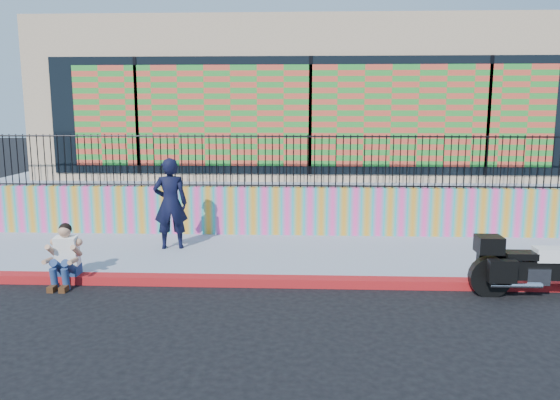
{
  "coord_description": "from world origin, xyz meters",
  "views": [
    {
      "loc": [
        -0.14,
        -9.08,
        3.07
      ],
      "look_at": [
        -0.59,
        1.2,
        1.31
      ],
      "focal_mm": 35.0,
      "sensor_mm": 36.0,
      "label": 1
    }
  ],
  "objects": [
    {
      "name": "ground",
      "position": [
        0.0,
        0.0,
        0.0
      ],
      "size": [
        90.0,
        90.0,
        0.0
      ],
      "primitive_type": "plane",
      "color": "black",
      "rests_on": "ground"
    },
    {
      "name": "red_curb",
      "position": [
        0.0,
        0.0,
        0.07
      ],
      "size": [
        16.0,
        0.3,
        0.15
      ],
      "primitive_type": "cube",
      "color": "#A20B25",
      "rests_on": "ground"
    },
    {
      "name": "sidewalk",
      "position": [
        0.0,
        1.65,
        0.07
      ],
      "size": [
        16.0,
        3.0,
        0.15
      ],
      "primitive_type": "cube",
      "color": "#8E94AA",
      "rests_on": "ground"
    },
    {
      "name": "mural_wall",
      "position": [
        0.0,
        3.25,
        0.7
      ],
      "size": [
        16.0,
        0.2,
        1.1
      ],
      "primitive_type": "cube",
      "color": "#FF439D",
      "rests_on": "sidewalk"
    },
    {
      "name": "metal_fence",
      "position": [
        0.0,
        3.25,
        1.85
      ],
      "size": [
        15.8,
        0.04,
        1.2
      ],
      "primitive_type": null,
      "color": "black",
      "rests_on": "mural_wall"
    },
    {
      "name": "elevated_platform",
      "position": [
        0.0,
        8.35,
        0.62
      ],
      "size": [
        16.0,
        10.0,
        1.25
      ],
      "primitive_type": "cube",
      "color": "#8E94AA",
      "rests_on": "ground"
    },
    {
      "name": "storefront_building",
      "position": [
        0.0,
        8.13,
        3.25
      ],
      "size": [
        14.0,
        8.06,
        4.0
      ],
      "color": "tan",
      "rests_on": "elevated_platform"
    },
    {
      "name": "police_motorcycle",
      "position": [
        3.65,
        -0.35,
        0.56
      ],
      "size": [
        2.15,
        0.71,
        1.34
      ],
      "color": "black",
      "rests_on": "ground"
    },
    {
      "name": "police_officer",
      "position": [
        -2.89,
        1.9,
        1.1
      ],
      "size": [
        0.76,
        0.57,
        1.89
      ],
      "primitive_type": "imported",
      "rotation": [
        0.0,
        0.0,
        3.32
      ],
      "color": "black",
      "rests_on": "sidewalk"
    },
    {
      "name": "seated_man",
      "position": [
        -4.26,
        -0.2,
        0.45
      ],
      "size": [
        0.54,
        0.71,
        1.06
      ],
      "color": "navy",
      "rests_on": "ground"
    }
  ]
}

